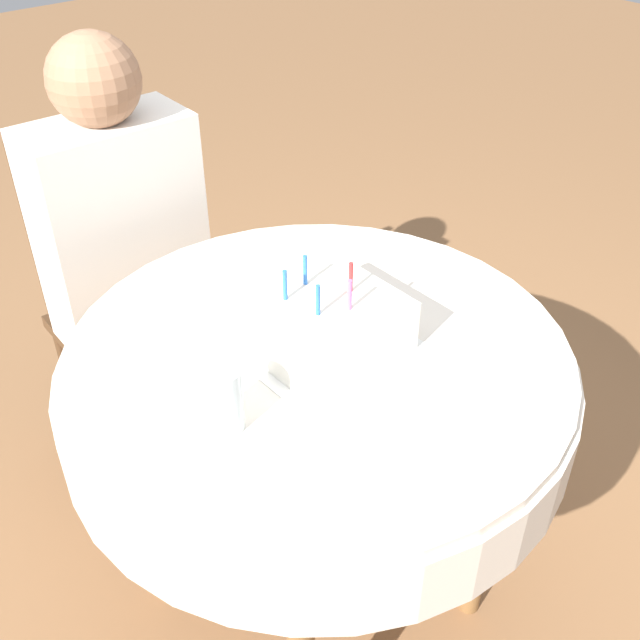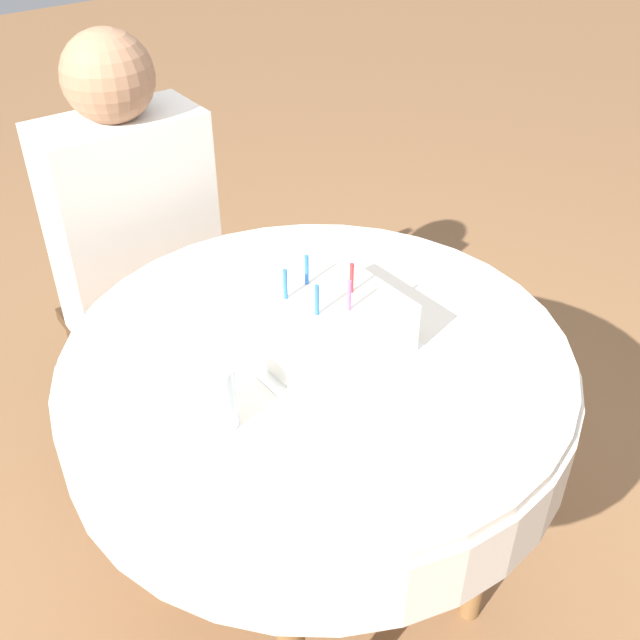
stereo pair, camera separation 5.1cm
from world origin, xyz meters
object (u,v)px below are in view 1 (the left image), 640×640
(chair, at_px, (122,294))
(drinking_glass, at_px, (223,399))
(birthday_cake, at_px, (323,323))
(person, at_px, (124,234))

(chair, distance_m, drinking_glass, 0.95)
(birthday_cake, bearing_deg, chair, 92.17)
(person, bearing_deg, drinking_glass, -104.64)
(person, distance_m, birthday_cake, 0.72)
(chair, bearing_deg, person, -90.00)
(drinking_glass, bearing_deg, person, 73.62)
(chair, relative_size, birthday_cake, 3.78)
(chair, height_order, birthday_cake, birthday_cake)
(chair, xyz_separation_m, drinking_glass, (-0.23, -0.86, 0.34))
(person, height_order, drinking_glass, person)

